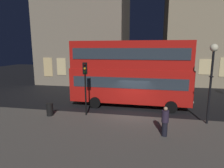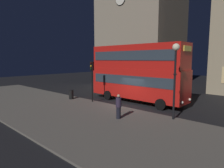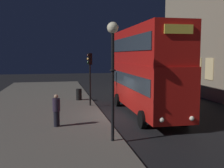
{
  "view_description": "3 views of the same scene",
  "coord_description": "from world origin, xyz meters",
  "px_view_note": "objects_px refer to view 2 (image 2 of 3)",
  "views": [
    {
      "loc": [
        1.1,
        -14.3,
        5.06
      ],
      "look_at": [
        -1.67,
        0.08,
        2.3
      ],
      "focal_mm": 30.45,
      "sensor_mm": 36.0,
      "label": 1
    },
    {
      "loc": [
        10.77,
        -13.99,
        4.28
      ],
      "look_at": [
        -2.68,
        0.83,
        1.74
      ],
      "focal_mm": 31.27,
      "sensor_mm": 36.0,
      "label": 2
    },
    {
      "loc": [
        16.28,
        -3.71,
        3.94
      ],
      "look_at": [
        -1.39,
        -0.02,
        1.94
      ],
      "focal_mm": 42.45,
      "sensor_mm": 36.0,
      "label": 3
    }
  ],
  "objects_px": {
    "double_decker_bus": "(136,71)",
    "traffic_light_near_kerb": "(92,73)",
    "pedestrian": "(119,106)",
    "street_lamp": "(175,64)",
    "litter_bin": "(71,95)"
  },
  "relations": [
    {
      "from": "double_decker_bus",
      "to": "traffic_light_near_kerb",
      "type": "bearing_deg",
      "value": -130.52
    },
    {
      "from": "traffic_light_near_kerb",
      "to": "pedestrian",
      "type": "distance_m",
      "value": 6.35
    },
    {
      "from": "street_lamp",
      "to": "pedestrian",
      "type": "height_order",
      "value": "street_lamp"
    },
    {
      "from": "street_lamp",
      "to": "litter_bin",
      "type": "relative_size",
      "value": 5.51
    },
    {
      "from": "pedestrian",
      "to": "street_lamp",
      "type": "bearing_deg",
      "value": 27.27
    },
    {
      "from": "double_decker_bus",
      "to": "litter_bin",
      "type": "distance_m",
      "value": 7.24
    },
    {
      "from": "double_decker_bus",
      "to": "litter_bin",
      "type": "xyz_separation_m",
      "value": [
        -5.52,
        -3.94,
        -2.54
      ]
    },
    {
      "from": "traffic_light_near_kerb",
      "to": "litter_bin",
      "type": "height_order",
      "value": "traffic_light_near_kerb"
    },
    {
      "from": "traffic_light_near_kerb",
      "to": "street_lamp",
      "type": "relative_size",
      "value": 0.75
    },
    {
      "from": "litter_bin",
      "to": "traffic_light_near_kerb",
      "type": "bearing_deg",
      "value": 13.37
    },
    {
      "from": "double_decker_bus",
      "to": "pedestrian",
      "type": "relative_size",
      "value": 5.96
    },
    {
      "from": "pedestrian",
      "to": "litter_bin",
      "type": "height_order",
      "value": "pedestrian"
    },
    {
      "from": "street_lamp",
      "to": "litter_bin",
      "type": "distance_m",
      "value": 11.56
    },
    {
      "from": "double_decker_bus",
      "to": "street_lamp",
      "type": "xyz_separation_m",
      "value": [
        5.53,
        -3.35,
        0.8
      ]
    },
    {
      "from": "traffic_light_near_kerb",
      "to": "street_lamp",
      "type": "xyz_separation_m",
      "value": [
        8.44,
        -0.03,
        0.98
      ]
    }
  ]
}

